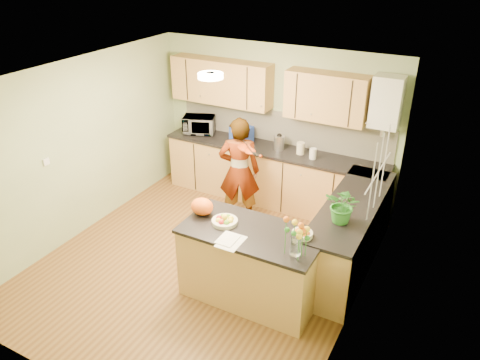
% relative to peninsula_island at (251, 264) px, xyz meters
% --- Properties ---
extents(floor, '(4.50, 4.50, 0.00)m').
position_rel_peninsula_island_xyz_m(floor, '(-0.85, 0.29, -0.46)').
color(floor, brown).
rests_on(floor, ground).
extents(ceiling, '(4.00, 4.50, 0.02)m').
position_rel_peninsula_island_xyz_m(ceiling, '(-0.85, 0.29, 2.04)').
color(ceiling, white).
rests_on(ceiling, wall_back).
extents(wall_back, '(4.00, 0.02, 2.50)m').
position_rel_peninsula_island_xyz_m(wall_back, '(-0.85, 2.54, 0.79)').
color(wall_back, gray).
rests_on(wall_back, floor).
extents(wall_front, '(4.00, 0.02, 2.50)m').
position_rel_peninsula_island_xyz_m(wall_front, '(-0.85, -1.96, 0.79)').
color(wall_front, gray).
rests_on(wall_front, floor).
extents(wall_left, '(0.02, 4.50, 2.50)m').
position_rel_peninsula_island_xyz_m(wall_left, '(-2.85, 0.29, 0.79)').
color(wall_left, gray).
rests_on(wall_left, floor).
extents(wall_right, '(0.02, 4.50, 2.50)m').
position_rel_peninsula_island_xyz_m(wall_right, '(1.15, 0.29, 0.79)').
color(wall_right, gray).
rests_on(wall_right, floor).
extents(back_counter, '(3.64, 0.62, 0.94)m').
position_rel_peninsula_island_xyz_m(back_counter, '(-0.75, 2.24, 0.01)').
color(back_counter, '#A98543').
rests_on(back_counter, floor).
extents(right_counter, '(0.62, 2.24, 0.94)m').
position_rel_peninsula_island_xyz_m(right_counter, '(0.85, 1.14, 0.01)').
color(right_counter, '#A98543').
rests_on(right_counter, floor).
extents(splashback, '(3.60, 0.02, 0.52)m').
position_rel_peninsula_island_xyz_m(splashback, '(-0.75, 2.52, 0.74)').
color(splashback, beige).
rests_on(splashback, back_counter).
extents(upper_cabinets, '(3.20, 0.34, 0.70)m').
position_rel_peninsula_island_xyz_m(upper_cabinets, '(-1.03, 2.37, 1.39)').
color(upper_cabinets, '#A98543').
rests_on(upper_cabinets, wall_back).
extents(boiler, '(0.40, 0.30, 0.86)m').
position_rel_peninsula_island_xyz_m(boiler, '(0.85, 2.38, 1.43)').
color(boiler, silver).
rests_on(boiler, wall_back).
extents(window_right, '(0.01, 1.30, 1.05)m').
position_rel_peninsula_island_xyz_m(window_right, '(1.14, 0.89, 1.09)').
color(window_right, silver).
rests_on(window_right, wall_right).
extents(light_switch, '(0.02, 0.09, 0.09)m').
position_rel_peninsula_island_xyz_m(light_switch, '(-2.83, -0.31, 0.84)').
color(light_switch, silver).
rests_on(light_switch, wall_left).
extents(ceiling_lamp, '(0.30, 0.30, 0.07)m').
position_rel_peninsula_island_xyz_m(ceiling_lamp, '(-0.85, 0.59, 2.00)').
color(ceiling_lamp, '#FFEABF').
rests_on(ceiling_lamp, ceiling).
extents(peninsula_island, '(1.62, 0.83, 0.93)m').
position_rel_peninsula_island_xyz_m(peninsula_island, '(0.00, 0.00, 0.00)').
color(peninsula_island, '#A98543').
rests_on(peninsula_island, floor).
extents(fruit_dish, '(0.30, 0.30, 0.11)m').
position_rel_peninsula_island_xyz_m(fruit_dish, '(-0.35, 0.00, 0.51)').
color(fruit_dish, beige).
rests_on(fruit_dish, peninsula_island).
extents(orange_bowl, '(0.23, 0.23, 0.14)m').
position_rel_peninsula_island_xyz_m(orange_bowl, '(0.55, 0.15, 0.52)').
color(orange_bowl, beige).
rests_on(orange_bowl, peninsula_island).
extents(flower_vase, '(0.27, 0.27, 0.49)m').
position_rel_peninsula_island_xyz_m(flower_vase, '(0.60, -0.18, 0.79)').
color(flower_vase, silver).
rests_on(flower_vase, peninsula_island).
extents(orange_bag, '(0.29, 0.25, 0.21)m').
position_rel_peninsula_island_xyz_m(orange_bag, '(-0.69, 0.05, 0.57)').
color(orange_bag, '#E45612').
rests_on(orange_bag, peninsula_island).
extents(papers, '(0.24, 0.33, 0.01)m').
position_rel_peninsula_island_xyz_m(papers, '(-0.10, -0.30, 0.47)').
color(papers, white).
rests_on(papers, peninsula_island).
extents(violinist, '(0.71, 0.60, 1.66)m').
position_rel_peninsula_island_xyz_m(violinist, '(-0.94, 1.47, 0.37)').
color(violinist, '#E2A98A').
rests_on(violinist, floor).
extents(violin, '(0.65, 0.57, 0.16)m').
position_rel_peninsula_island_xyz_m(violin, '(-0.74, 1.25, 0.87)').
color(violin, '#4E1604').
rests_on(violin, violinist).
extents(microwave, '(0.61, 0.52, 0.29)m').
position_rel_peninsula_island_xyz_m(microwave, '(-2.15, 2.28, 0.62)').
color(microwave, silver).
rests_on(microwave, back_counter).
extents(blue_box, '(0.36, 0.28, 0.26)m').
position_rel_peninsula_island_xyz_m(blue_box, '(-1.32, 2.26, 0.61)').
color(blue_box, navy).
rests_on(blue_box, back_counter).
extents(kettle, '(0.16, 0.16, 0.30)m').
position_rel_peninsula_island_xyz_m(kettle, '(-0.67, 2.27, 0.60)').
color(kettle, silver).
rests_on(kettle, back_counter).
extents(jar_cream, '(0.15, 0.15, 0.19)m').
position_rel_peninsula_island_xyz_m(jar_cream, '(-0.30, 2.25, 0.57)').
color(jar_cream, beige).
rests_on(jar_cream, back_counter).
extents(jar_white, '(0.14, 0.14, 0.16)m').
position_rel_peninsula_island_xyz_m(jar_white, '(-0.07, 2.17, 0.56)').
color(jar_white, silver).
rests_on(jar_white, back_counter).
extents(potted_plant, '(0.44, 0.39, 0.44)m').
position_rel_peninsula_island_xyz_m(potted_plant, '(0.85, 0.64, 0.70)').
color(potted_plant, '#2E7D29').
rests_on(potted_plant, right_counter).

